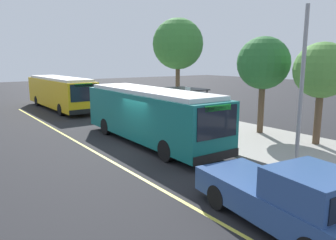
% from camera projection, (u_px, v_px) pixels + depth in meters
% --- Properties ---
extents(ground_plane, '(120.00, 120.00, 0.00)m').
position_uv_depth(ground_plane, '(140.00, 148.00, 16.58)').
color(ground_plane, '#232326').
extents(sidewalk_curb, '(44.00, 6.40, 0.15)m').
position_uv_depth(sidewalk_curb, '(223.00, 132.00, 20.02)').
color(sidewalk_curb, gray).
rests_on(sidewalk_curb, ground_plane).
extents(lane_stripe_center, '(36.00, 0.14, 0.01)m').
position_uv_depth(lane_stripe_center, '(100.00, 155.00, 15.31)').
color(lane_stripe_center, '#E0D64C').
rests_on(lane_stripe_center, ground_plane).
extents(transit_bus_main, '(10.69, 2.77, 2.95)m').
position_uv_depth(transit_bus_main, '(150.00, 114.00, 17.36)').
color(transit_bus_main, '#146B66').
rests_on(transit_bus_main, ground_plane).
extents(transit_bus_second, '(11.63, 2.73, 2.95)m').
position_uv_depth(transit_bus_second, '(60.00, 92.00, 29.37)').
color(transit_bus_second, gold).
rests_on(transit_bus_second, ground_plane).
extents(pickup_truck, '(5.60, 2.64, 1.85)m').
position_uv_depth(pickup_truck, '(289.00, 199.00, 8.45)').
color(pickup_truck, '#2D4C84').
rests_on(pickup_truck, ground_plane).
extents(bus_shelter, '(2.90, 1.60, 2.48)m').
position_uv_depth(bus_shelter, '(187.00, 98.00, 21.73)').
color(bus_shelter, '#333338').
rests_on(bus_shelter, sidewalk_curb).
extents(waiting_bench, '(1.60, 0.48, 0.95)m').
position_uv_depth(waiting_bench, '(187.00, 117.00, 21.83)').
color(waiting_bench, brown).
rests_on(waiting_bench, sidewalk_curb).
extents(route_sign_post, '(0.44, 0.08, 2.80)m').
position_uv_depth(route_sign_post, '(188.00, 104.00, 18.85)').
color(route_sign_post, '#333338').
rests_on(route_sign_post, sidewalk_curb).
extents(pedestrian_commuter, '(0.24, 0.40, 1.69)m').
position_uv_depth(pedestrian_commuter, '(209.00, 117.00, 19.11)').
color(pedestrian_commuter, '#282D47').
rests_on(pedestrian_commuter, sidewalk_curb).
extents(street_tree_near_shelter, '(2.82, 2.82, 5.23)m').
position_uv_depth(street_tree_near_shelter, '(322.00, 71.00, 16.13)').
color(street_tree_near_shelter, brown).
rests_on(street_tree_near_shelter, sidewalk_curb).
extents(street_tree_upstreet, '(3.06, 3.06, 5.69)m').
position_uv_depth(street_tree_upstreet, '(263.00, 64.00, 18.68)').
color(street_tree_upstreet, brown).
rests_on(street_tree_upstreet, sidewalk_curb).
extents(street_tree_downstreet, '(4.15, 4.15, 7.71)m').
position_uv_depth(street_tree_downstreet, '(178.00, 44.00, 26.28)').
color(street_tree_downstreet, brown).
rests_on(street_tree_downstreet, sidewalk_curb).
extents(utility_pole, '(0.16, 0.16, 6.40)m').
position_uv_depth(utility_pole, '(301.00, 89.00, 12.56)').
color(utility_pole, gray).
rests_on(utility_pole, sidewalk_curb).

